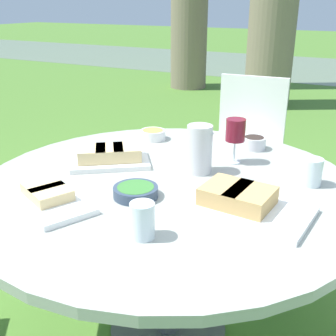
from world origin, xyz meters
The scene contains 13 objects.
ground_plane centered at (0.00, 0.00, 0.00)m, with size 40.00×40.00×0.00m, color #4C7A2D.
dining_table centered at (0.00, 0.00, 0.62)m, with size 1.44×1.44×0.70m.
chair_near_right centered at (-0.09, 1.27, 0.52)m, with size 0.47×0.45×0.89m.
water_pitcher centered at (0.06, 0.15, 0.80)m, with size 0.11×0.10×0.19m.
wine_glass centered at (0.15, 0.32, 0.84)m, with size 0.08×0.08×0.19m.
platter_bread_main centered at (0.32, -0.09, 0.73)m, with size 0.40×0.28×0.08m.
platter_charcuterie centered at (-0.27, -0.34, 0.72)m, with size 0.36×0.30×0.06m.
platter_sandwich_side centered at (-0.31, 0.06, 0.74)m, with size 0.38×0.36×0.07m.
bowl_fries centered at (-0.31, 0.44, 0.73)m, with size 0.12×0.12×0.05m.
bowl_salad centered at (-0.04, -0.16, 0.72)m, with size 0.16×0.16×0.04m.
bowl_olives centered at (0.17, 0.53, 0.73)m, with size 0.11×0.11×0.06m.
cup_water_near centered at (0.48, 0.23, 0.75)m, with size 0.08×0.08×0.10m.
cup_water_far centered at (0.12, -0.38, 0.76)m, with size 0.07×0.07×0.11m.
Camera 1 is at (0.67, -1.28, 1.34)m, focal length 45.00 mm.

